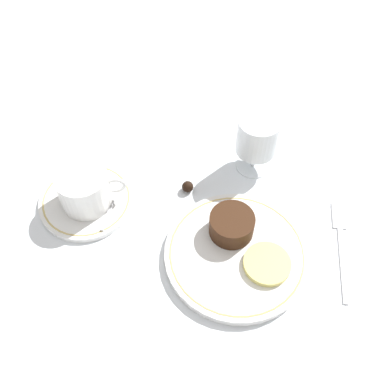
{
  "coord_description": "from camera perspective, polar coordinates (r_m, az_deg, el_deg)",
  "views": [
    {
      "loc": [
        -0.09,
        -0.36,
        0.62
      ],
      "look_at": [
        -0.05,
        0.06,
        0.04
      ],
      "focal_mm": 42.0,
      "sensor_mm": 36.0,
      "label": 1
    }
  ],
  "objects": [
    {
      "name": "pineapple_slice",
      "position": [
        0.69,
        9.51,
        -8.99
      ],
      "size": [
        0.07,
        0.07,
        0.01
      ],
      "color": "#EFE075",
      "rests_on": "dinner_plate"
    },
    {
      "name": "saucer",
      "position": [
        0.78,
        -13.24,
        -1.05
      ],
      "size": [
        0.16,
        0.16,
        0.01
      ],
      "color": "white",
      "rests_on": "ground_plane"
    },
    {
      "name": "spoon",
      "position": [
        0.76,
        -9.84,
        -0.87
      ],
      "size": [
        0.04,
        0.1,
        0.0
      ],
      "color": "silver",
      "rests_on": "saucer"
    },
    {
      "name": "wine_glass",
      "position": [
        0.76,
        8.28,
        6.77
      ],
      "size": [
        0.07,
        0.07,
        0.11
      ],
      "color": "silver",
      "rests_on": "ground_plane"
    },
    {
      "name": "dinner_plate",
      "position": [
        0.7,
        5.65,
        -7.85
      ],
      "size": [
        0.22,
        0.22,
        0.01
      ],
      "color": "white",
      "rests_on": "ground_plane"
    },
    {
      "name": "coffee_cup",
      "position": [
        0.74,
        -13.52,
        0.47
      ],
      "size": [
        0.11,
        0.08,
        0.07
      ],
      "color": "white",
      "rests_on": "saucer"
    },
    {
      "name": "ground_plane",
      "position": [
        0.73,
        4.46,
        -5.56
      ],
      "size": [
        3.0,
        3.0,
        0.0
      ],
      "primitive_type": "plane",
      "color": "white"
    },
    {
      "name": "chocolate_truffle",
      "position": [
        0.77,
        -0.56,
        0.68
      ],
      "size": [
        0.02,
        0.02,
        0.02
      ],
      "color": "black",
      "rests_on": "ground_plane"
    },
    {
      "name": "fork",
      "position": [
        0.76,
        18.38,
        -5.59
      ],
      "size": [
        0.05,
        0.18,
        0.01
      ],
      "color": "silver",
      "rests_on": "ground_plane"
    },
    {
      "name": "dessert_cake",
      "position": [
        0.7,
        5.09,
        -4.37
      ],
      "size": [
        0.07,
        0.07,
        0.04
      ],
      "color": "#381E0F",
      "rests_on": "dinner_plate"
    }
  ]
}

